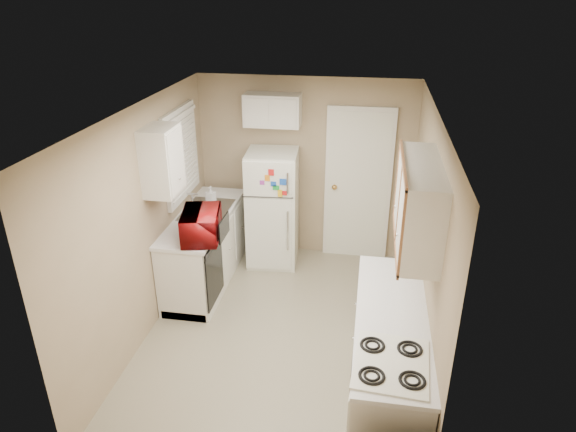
# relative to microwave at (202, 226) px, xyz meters

# --- Properties ---
(floor) EXTENTS (3.80, 3.80, 0.00)m
(floor) POSITION_rel_microwave_xyz_m (0.91, -0.31, -1.05)
(floor) COLOR tan
(floor) RESTS_ON ground
(ceiling) EXTENTS (3.80, 3.80, 0.00)m
(ceiling) POSITION_rel_microwave_xyz_m (0.91, -0.31, 1.35)
(ceiling) COLOR white
(ceiling) RESTS_ON floor
(wall_left) EXTENTS (3.80, 3.80, 0.00)m
(wall_left) POSITION_rel_microwave_xyz_m (-0.49, -0.31, 0.15)
(wall_left) COLOR tan
(wall_left) RESTS_ON floor
(wall_right) EXTENTS (3.80, 3.80, 0.00)m
(wall_right) POSITION_rel_microwave_xyz_m (2.31, -0.31, 0.15)
(wall_right) COLOR tan
(wall_right) RESTS_ON floor
(wall_back) EXTENTS (2.80, 2.80, 0.00)m
(wall_back) POSITION_rel_microwave_xyz_m (0.91, 1.59, 0.15)
(wall_back) COLOR tan
(wall_back) RESTS_ON floor
(wall_front) EXTENTS (2.80, 2.80, 0.00)m
(wall_front) POSITION_rel_microwave_xyz_m (0.91, -2.21, 0.15)
(wall_front) COLOR tan
(wall_front) RESTS_ON floor
(left_counter) EXTENTS (0.60, 1.80, 0.90)m
(left_counter) POSITION_rel_microwave_xyz_m (-0.19, 0.59, -0.60)
(left_counter) COLOR silver
(left_counter) RESTS_ON floor
(dishwasher) EXTENTS (0.03, 0.58, 0.72)m
(dishwasher) POSITION_rel_microwave_xyz_m (0.10, -0.01, -0.56)
(dishwasher) COLOR black
(dishwasher) RESTS_ON floor
(sink) EXTENTS (0.54, 0.74, 0.16)m
(sink) POSITION_rel_microwave_xyz_m (-0.19, 0.74, -0.19)
(sink) COLOR gray
(sink) RESTS_ON left_counter
(microwave) EXTENTS (0.63, 0.43, 0.38)m
(microwave) POSITION_rel_microwave_xyz_m (0.00, 0.00, 0.00)
(microwave) COLOR maroon
(microwave) RESTS_ON left_counter
(soap_bottle) EXTENTS (0.12, 0.13, 0.22)m
(soap_bottle) POSITION_rel_microwave_xyz_m (-0.20, 0.97, -0.05)
(soap_bottle) COLOR silver
(soap_bottle) RESTS_ON left_counter
(window_blinds) EXTENTS (0.10, 0.98, 1.08)m
(window_blinds) POSITION_rel_microwave_xyz_m (-0.45, 0.74, 0.55)
(window_blinds) COLOR silver
(window_blinds) RESTS_ON wall_left
(upper_cabinet_left) EXTENTS (0.30, 0.45, 0.70)m
(upper_cabinet_left) POSITION_rel_microwave_xyz_m (-0.34, -0.09, 0.75)
(upper_cabinet_left) COLOR silver
(upper_cabinet_left) RESTS_ON wall_left
(refrigerator) EXTENTS (0.67, 0.65, 1.53)m
(refrigerator) POSITION_rel_microwave_xyz_m (0.54, 1.21, -0.28)
(refrigerator) COLOR white
(refrigerator) RESTS_ON floor
(cabinet_over_fridge) EXTENTS (0.70, 0.30, 0.40)m
(cabinet_over_fridge) POSITION_rel_microwave_xyz_m (0.51, 1.44, 0.95)
(cabinet_over_fridge) COLOR silver
(cabinet_over_fridge) RESTS_ON wall_back
(interior_door) EXTENTS (0.86, 0.06, 2.08)m
(interior_door) POSITION_rel_microwave_xyz_m (1.61, 1.55, -0.03)
(interior_door) COLOR white
(interior_door) RESTS_ON floor
(right_counter) EXTENTS (0.60, 2.00, 0.90)m
(right_counter) POSITION_rel_microwave_xyz_m (2.01, -1.11, -0.60)
(right_counter) COLOR silver
(right_counter) RESTS_ON floor
(stove) EXTENTS (0.58, 0.70, 0.80)m
(stove) POSITION_rel_microwave_xyz_m (2.00, -1.71, -0.65)
(stove) COLOR white
(stove) RESTS_ON floor
(upper_cabinet_right) EXTENTS (0.30, 1.20, 0.70)m
(upper_cabinet_right) POSITION_rel_microwave_xyz_m (2.16, -0.81, 0.75)
(upper_cabinet_right) COLOR silver
(upper_cabinet_right) RESTS_ON wall_right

